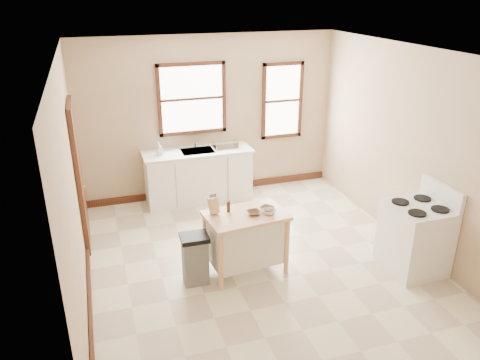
% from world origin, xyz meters
% --- Properties ---
extents(floor, '(5.00, 5.00, 0.00)m').
position_xyz_m(floor, '(0.00, 0.00, 0.00)').
color(floor, beige).
rests_on(floor, ground).
extents(ceiling, '(5.00, 5.00, 0.00)m').
position_xyz_m(ceiling, '(0.00, 0.00, 2.80)').
color(ceiling, white).
rests_on(ceiling, ground).
extents(wall_back, '(4.50, 0.04, 2.80)m').
position_xyz_m(wall_back, '(0.00, 2.50, 1.40)').
color(wall_back, tan).
rests_on(wall_back, ground).
extents(wall_left, '(0.04, 5.00, 2.80)m').
position_xyz_m(wall_left, '(-2.25, 0.00, 1.40)').
color(wall_left, tan).
rests_on(wall_left, ground).
extents(wall_right, '(0.04, 5.00, 2.80)m').
position_xyz_m(wall_right, '(2.25, 0.00, 1.40)').
color(wall_right, tan).
rests_on(wall_right, ground).
extents(window_main, '(1.17, 0.06, 1.22)m').
position_xyz_m(window_main, '(-0.30, 2.48, 1.75)').
color(window_main, '#3C1910').
rests_on(window_main, wall_back).
extents(window_side, '(0.77, 0.06, 1.37)m').
position_xyz_m(window_side, '(1.35, 2.48, 1.60)').
color(window_side, '#3C1910').
rests_on(window_side, wall_back).
extents(door_left, '(0.06, 0.90, 2.10)m').
position_xyz_m(door_left, '(-2.21, 1.30, 1.05)').
color(door_left, '#3C1910').
rests_on(door_left, ground).
extents(baseboard_back, '(4.50, 0.04, 0.12)m').
position_xyz_m(baseboard_back, '(0.00, 2.47, 0.06)').
color(baseboard_back, '#3C1910').
rests_on(baseboard_back, ground).
extents(baseboard_left, '(0.04, 5.00, 0.12)m').
position_xyz_m(baseboard_left, '(-2.22, 0.00, 0.06)').
color(baseboard_left, '#3C1910').
rests_on(baseboard_left, ground).
extents(sink_counter, '(1.86, 0.62, 0.92)m').
position_xyz_m(sink_counter, '(-0.30, 2.20, 0.46)').
color(sink_counter, white).
rests_on(sink_counter, ground).
extents(faucet, '(0.03, 0.03, 0.22)m').
position_xyz_m(faucet, '(-0.30, 2.38, 1.03)').
color(faucet, silver).
rests_on(faucet, sink_counter).
extents(soap_bottle_a, '(0.10, 0.10, 0.22)m').
position_xyz_m(soap_bottle_a, '(-0.95, 2.19, 1.03)').
color(soap_bottle_a, '#B2B2B2').
rests_on(soap_bottle_a, sink_counter).
extents(soap_bottle_b, '(0.09, 0.09, 0.19)m').
position_xyz_m(soap_bottle_b, '(-0.95, 2.18, 1.02)').
color(soap_bottle_b, '#B2B2B2').
rests_on(soap_bottle_b, sink_counter).
extents(dish_rack, '(0.51, 0.45, 0.10)m').
position_xyz_m(dish_rack, '(0.19, 2.20, 0.97)').
color(dish_rack, silver).
rests_on(dish_rack, sink_counter).
extents(kitchen_island, '(1.08, 0.75, 0.83)m').
position_xyz_m(kitchen_island, '(-0.22, -0.15, 0.42)').
color(kitchen_island, '#DEAE82').
rests_on(kitchen_island, ground).
extents(knife_block, '(0.13, 0.13, 0.20)m').
position_xyz_m(knife_block, '(-0.61, -0.01, 0.93)').
color(knife_block, tan).
rests_on(knife_block, kitchen_island).
extents(pepper_grinder, '(0.05, 0.05, 0.15)m').
position_xyz_m(pepper_grinder, '(-0.41, -0.02, 0.91)').
color(pepper_grinder, '#462513').
rests_on(pepper_grinder, kitchen_island).
extents(bowl_a, '(0.19, 0.19, 0.04)m').
position_xyz_m(bowl_a, '(-0.13, -0.19, 0.86)').
color(bowl_a, brown).
rests_on(bowl_a, kitchen_island).
extents(bowl_b, '(0.24, 0.24, 0.04)m').
position_xyz_m(bowl_b, '(0.07, -0.13, 0.86)').
color(bowl_b, brown).
rests_on(bowl_b, kitchen_island).
extents(bowl_c, '(0.19, 0.19, 0.05)m').
position_xyz_m(bowl_c, '(0.06, -0.23, 0.86)').
color(bowl_c, white).
rests_on(bowl_c, kitchen_island).
extents(trash_bin, '(0.35, 0.30, 0.67)m').
position_xyz_m(trash_bin, '(-0.91, -0.21, 0.34)').
color(trash_bin, slate).
rests_on(trash_bin, ground).
extents(gas_stove, '(0.74, 0.75, 1.19)m').
position_xyz_m(gas_stove, '(1.90, -0.79, 0.60)').
color(gas_stove, white).
rests_on(gas_stove, ground).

